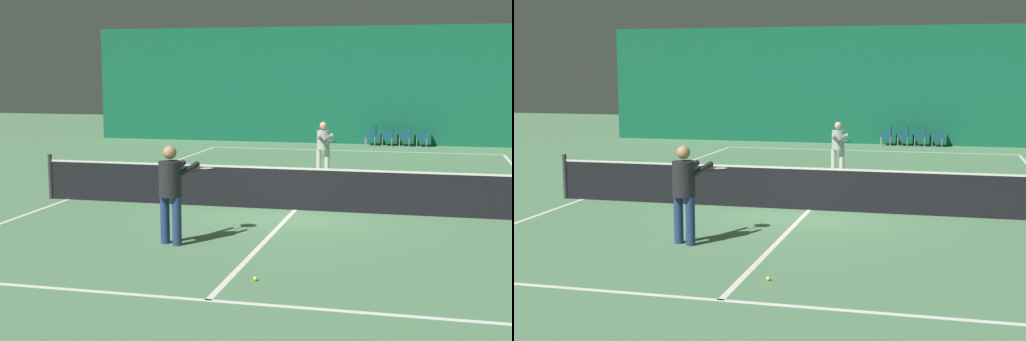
% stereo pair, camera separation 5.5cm
% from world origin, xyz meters
% --- Properties ---
extents(ground_plane, '(60.00, 60.00, 0.00)m').
position_xyz_m(ground_plane, '(0.00, 0.00, 0.00)').
color(ground_plane, '#56845B').
extents(backdrop_curtain, '(23.00, 0.12, 4.84)m').
position_xyz_m(backdrop_curtain, '(0.00, 14.49, 2.42)').
color(backdrop_curtain, '#146042').
rests_on(backdrop_curtain, ground).
extents(court_line_baseline_far, '(11.00, 0.10, 0.00)m').
position_xyz_m(court_line_baseline_far, '(0.00, 11.90, 0.00)').
color(court_line_baseline_far, white).
rests_on(court_line_baseline_far, ground).
extents(court_line_service_far, '(8.25, 0.10, 0.00)m').
position_xyz_m(court_line_service_far, '(0.00, 6.40, 0.00)').
color(court_line_service_far, white).
rests_on(court_line_service_far, ground).
extents(court_line_service_near, '(8.25, 0.10, 0.00)m').
position_xyz_m(court_line_service_near, '(0.00, -6.40, 0.00)').
color(court_line_service_near, white).
rests_on(court_line_service_near, ground).
extents(court_line_sideline_left, '(0.10, 23.80, 0.00)m').
position_xyz_m(court_line_sideline_left, '(-5.50, 0.00, 0.00)').
color(court_line_sideline_left, white).
rests_on(court_line_sideline_left, ground).
extents(court_line_centre, '(0.10, 12.80, 0.00)m').
position_xyz_m(court_line_centre, '(0.00, 0.00, 0.00)').
color(court_line_centre, white).
rests_on(court_line_centre, ground).
extents(tennis_net, '(12.00, 0.10, 1.07)m').
position_xyz_m(tennis_net, '(0.00, 0.00, 0.51)').
color(tennis_net, black).
rests_on(tennis_net, ground).
extents(player_near, '(0.83, 1.43, 1.76)m').
position_xyz_m(player_near, '(-1.55, -3.54, 1.02)').
color(player_near, navy).
rests_on(player_near, ground).
extents(player_far, '(0.76, 1.34, 1.57)m').
position_xyz_m(player_far, '(-0.15, 5.26, 0.91)').
color(player_far, beige).
rests_on(player_far, ground).
extents(courtside_chair_0, '(0.44, 0.44, 0.84)m').
position_xyz_m(courtside_chair_0, '(0.60, 13.94, 0.49)').
color(courtside_chair_0, '#99999E').
rests_on(courtside_chair_0, ground).
extents(courtside_chair_1, '(0.44, 0.44, 0.84)m').
position_xyz_m(courtside_chair_1, '(1.28, 13.94, 0.49)').
color(courtside_chair_1, '#99999E').
rests_on(courtside_chair_1, ground).
extents(courtside_chair_2, '(0.44, 0.44, 0.84)m').
position_xyz_m(courtside_chair_2, '(1.95, 13.94, 0.49)').
color(courtside_chair_2, '#99999E').
rests_on(courtside_chair_2, ground).
extents(courtside_chair_3, '(0.44, 0.44, 0.84)m').
position_xyz_m(courtside_chair_3, '(2.63, 13.94, 0.49)').
color(courtside_chair_3, '#99999E').
rests_on(courtside_chair_3, ground).
extents(tennis_ball, '(0.07, 0.07, 0.07)m').
position_xyz_m(tennis_ball, '(0.41, -5.38, 0.03)').
color(tennis_ball, '#D1DB33').
rests_on(tennis_ball, ground).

